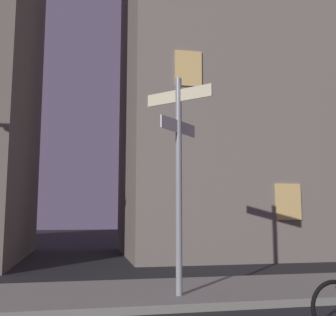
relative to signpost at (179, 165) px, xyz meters
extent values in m
cube|color=gray|center=(-0.46, 0.63, -2.47)|extent=(40.00, 2.69, 0.14)
cylinder|color=gray|center=(0.00, 0.00, -0.35)|extent=(0.12, 0.12, 4.11)
cube|color=beige|center=(0.00, 0.00, 1.36)|extent=(1.05, 1.05, 0.24)
cube|color=white|center=(0.00, 0.00, 0.74)|extent=(0.87, 0.87, 0.24)
torus|color=black|center=(1.66, -2.27, -2.18)|extent=(0.72, 0.08, 0.72)
cube|color=slate|center=(6.62, 8.36, 5.50)|extent=(13.60, 6.62, 16.08)
cube|color=#F2C672|center=(4.92, 5.02, -0.54)|extent=(0.90, 0.06, 1.20)
cube|color=#F2C672|center=(1.52, 5.02, 3.82)|extent=(0.90, 0.06, 1.20)
camera|label=1|loc=(-1.76, -7.50, -0.90)|focal=43.58mm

